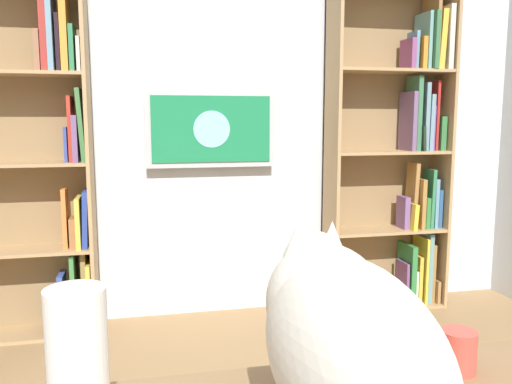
% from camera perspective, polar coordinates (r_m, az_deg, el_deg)
% --- Properties ---
extents(wall_back, '(4.52, 0.06, 2.70)m').
position_cam_1_polar(wall_back, '(3.49, -5.27, 8.49)').
color(wall_back, silver).
rests_on(wall_back, ground).
extents(bookshelf_left, '(0.84, 0.28, 2.19)m').
position_cam_1_polar(bookshelf_left, '(3.74, 15.69, 4.02)').
color(bookshelf_left, tan).
rests_on(bookshelf_left, ground).
extents(bookshelf_right, '(0.95, 0.28, 2.11)m').
position_cam_1_polar(bookshelf_right, '(3.38, -23.60, 2.45)').
color(bookshelf_right, tan).
rests_on(bookshelf_right, ground).
extents(wall_mounted_tv, '(0.84, 0.07, 0.50)m').
position_cam_1_polar(wall_mounted_tv, '(3.41, -4.96, 6.90)').
color(wall_mounted_tv, '#B7B7BC').
extents(cat, '(0.28, 0.70, 0.36)m').
position_cam_1_polar(cat, '(0.99, 9.31, -15.25)').
color(cat, silver).
rests_on(cat, desk).
extents(paper_towel_roll, '(0.11, 0.11, 0.27)m').
position_cam_1_polar(paper_towel_roll, '(1.05, -18.97, -16.95)').
color(paper_towel_roll, white).
rests_on(paper_towel_roll, desk).
extents(coffee_mug, '(0.08, 0.08, 0.10)m').
position_cam_1_polar(coffee_mug, '(1.31, 21.31, -15.96)').
color(coffee_mug, '#D84C3F').
rests_on(coffee_mug, desk).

